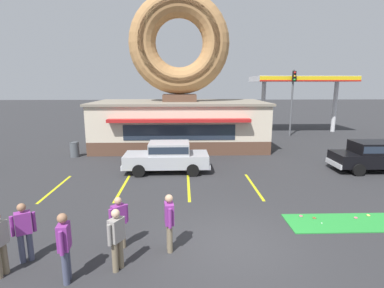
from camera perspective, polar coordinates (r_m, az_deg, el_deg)
The scene contains 22 objects.
ground_plane at distance 9.35m, azimuth 7.57°, elevation -18.37°, with size 160.00×160.00×0.00m, color #2D2D30.
donut_shop_building at distance 21.96m, azimuth -2.38°, elevation 9.11°, with size 12.30×6.75×10.96m.
putting_mat at distance 11.73m, azimuth 27.67°, elevation -13.12°, with size 4.16×1.40×0.03m, color green.
mini_donut_near_left at distance 11.52m, azimuth 22.27°, elevation -12.90°, with size 0.13×0.13×0.04m, color brown.
mini_donut_mid_left at distance 12.57m, azimuth 30.57°, elevation -11.61°, with size 0.13×0.13×0.04m, color #E5C666.
mini_donut_mid_centre at distance 11.52m, azimuth 20.04°, elevation -12.75°, with size 0.13×0.13×0.04m, color #D8667F.
mini_donut_mid_right at distance 12.15m, azimuth 28.74°, elevation -12.21°, with size 0.13×0.13×0.04m, color #D8667F.
golf_ball at distance 11.22m, azimuth 23.49°, elevation -13.67°, with size 0.04×0.04×0.04m, color white.
car_silver at distance 15.92m, azimuth -4.71°, elevation -2.26°, with size 4.58×2.01×1.60m.
car_black at distance 18.78m, azimuth 31.44°, elevation -1.81°, with size 4.57×2.01×1.60m.
pedestrian_blue_sweater_man at distance 8.90m, azimuth -13.74°, elevation -14.03°, with size 0.47×0.43×1.56m.
pedestrian_leather_jacket_man at distance 8.00m, azimuth -14.15°, elevation -16.76°, with size 0.40×0.53×1.63m.
pedestrian_clipboard_woman at distance 8.58m, azimuth -4.35°, elevation -14.23°, with size 0.29×0.59×1.66m.
pedestrian_beanie_man at distance 7.90m, azimuth -23.11°, elevation -17.17°, with size 0.29×0.59×1.74m.
pedestrian_crossing_woman at distance 9.21m, azimuth -29.37°, elevation -14.05°, with size 0.53×0.40×1.62m.
trash_bin at distance 20.61m, azimuth -21.46°, elevation -0.93°, with size 0.57×0.57×0.97m.
traffic_light_pole at distance 28.01m, azimuth 18.60°, elevation 8.97°, with size 0.28×0.47×5.80m.
gas_station_canopy at distance 30.75m, azimuth 20.03°, elevation 11.20°, with size 9.00×4.46×5.30m.
parking_stripe_far_left at distance 14.95m, azimuth -24.54°, elevation -7.67°, with size 0.12×3.60×0.01m, color yellow.
parking_stripe_left at distance 14.07m, azimuth -13.08°, elevation -8.08°, with size 0.12×3.60×0.01m, color yellow.
parking_stripe_mid_left at distance 13.80m, azimuth -0.65°, elevation -8.16°, with size 0.12×3.60×0.01m, color yellow.
parking_stripe_centre at distance 14.17m, azimuth 11.69°, elevation -7.87°, with size 0.12×3.60×0.01m, color yellow.
Camera 1 is at (-1.41, -7.99, 4.63)m, focal length 28.00 mm.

